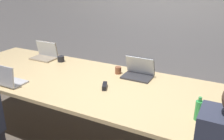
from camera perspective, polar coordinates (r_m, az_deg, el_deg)
The scene contains 9 objects.
curtain_wall at distance 4.39m, azimuth 12.10°, elevation 13.59°, with size 12.00×0.06×2.80m.
conference_table at distance 2.79m, azimuth -0.25°, elevation -4.63°, with size 4.33×1.28×0.78m.
bottle_near_right at distance 2.25m, azimuth 19.20°, elevation -8.64°, with size 0.07×0.07×0.21m.
laptop_near_left at distance 3.00m, azimuth -22.72°, elevation -1.95°, with size 0.31×0.24×0.24m.
laptop_far_left at distance 3.79m, azimuth -15.03°, elevation 3.64°, with size 0.36×0.24×0.25m.
cup_far_left at distance 3.60m, azimuth -11.61°, elevation 2.51°, with size 0.09×0.09×0.08m.
laptop_far_center at distance 3.01m, azimuth 6.09°, elevation -0.26°, with size 0.36×0.25×0.25m.
cup_far_center at distance 3.10m, azimuth 1.42°, elevation -0.05°, with size 0.08×0.08×0.09m.
stapler at distance 2.71m, azimuth -1.70°, elevation -3.69°, with size 0.10×0.16×0.05m.
Camera 1 is at (1.17, -2.23, 1.94)m, focal length 40.00 mm.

